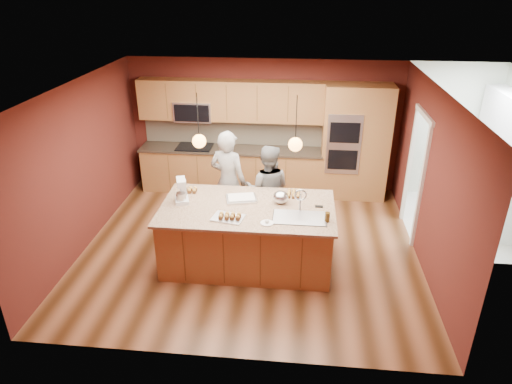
# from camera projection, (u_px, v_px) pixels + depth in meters

# --- Properties ---
(floor) EXTENTS (5.50, 5.50, 0.00)m
(floor) POSITION_uv_depth(u_px,v_px,m) (250.00, 246.00, 7.73)
(floor) COLOR #412410
(floor) RESTS_ON ground
(ceiling) EXTENTS (5.50, 5.50, 0.00)m
(ceiling) POSITION_uv_depth(u_px,v_px,m) (249.00, 87.00, 6.56)
(ceiling) COLOR silver
(ceiling) RESTS_ON ground
(wall_back) EXTENTS (5.50, 0.00, 5.50)m
(wall_back) POSITION_uv_depth(u_px,v_px,m) (264.00, 126.00, 9.39)
(wall_back) COLOR #4F1B16
(wall_back) RESTS_ON ground
(wall_front) EXTENTS (5.50, 0.00, 5.50)m
(wall_front) POSITION_uv_depth(u_px,v_px,m) (223.00, 264.00, 4.90)
(wall_front) COLOR #4F1B16
(wall_front) RESTS_ON ground
(wall_left) EXTENTS (0.00, 5.00, 5.00)m
(wall_left) POSITION_uv_depth(u_px,v_px,m) (82.00, 166.00, 7.40)
(wall_left) COLOR #4F1B16
(wall_left) RESTS_ON ground
(wall_right) EXTENTS (0.00, 5.00, 5.00)m
(wall_right) POSITION_uv_depth(u_px,v_px,m) (430.00, 180.00, 6.89)
(wall_right) COLOR #4F1B16
(wall_right) RESTS_ON ground
(cabinet_run) EXTENTS (3.74, 0.64, 2.30)m
(cabinet_run) POSITION_uv_depth(u_px,v_px,m) (230.00, 145.00, 9.38)
(cabinet_run) COLOR olive
(cabinet_run) RESTS_ON floor
(oven_column) EXTENTS (1.30, 0.62, 2.30)m
(oven_column) POSITION_uv_depth(u_px,v_px,m) (355.00, 143.00, 9.03)
(oven_column) COLOR olive
(oven_column) RESTS_ON floor
(doorway_trim) EXTENTS (0.08, 1.11, 2.20)m
(doorway_trim) POSITION_uv_depth(u_px,v_px,m) (415.00, 177.00, 7.74)
(doorway_trim) COLOR silver
(doorway_trim) RESTS_ON wall_right
(pendant_left) EXTENTS (0.20, 0.20, 0.80)m
(pendant_left) POSITION_uv_depth(u_px,v_px,m) (199.00, 141.00, 6.54)
(pendant_left) COLOR black
(pendant_left) RESTS_ON ceiling
(pendant_right) EXTENTS (0.20, 0.20, 0.80)m
(pendant_right) POSITION_uv_depth(u_px,v_px,m) (295.00, 144.00, 6.41)
(pendant_right) COLOR black
(pendant_right) RESTS_ON ceiling
(island) EXTENTS (2.64, 1.48, 1.35)m
(island) POSITION_uv_depth(u_px,v_px,m) (249.00, 234.00, 7.12)
(island) COLOR olive
(island) RESTS_ON floor
(person_left) EXTENTS (0.78, 0.64, 1.85)m
(person_left) POSITION_uv_depth(u_px,v_px,m) (228.00, 182.00, 7.87)
(person_left) COLOR black
(person_left) RESTS_ON floor
(person_right) EXTENTS (0.81, 0.65, 1.61)m
(person_right) POSITION_uv_depth(u_px,v_px,m) (268.00, 190.00, 7.86)
(person_right) COLOR slate
(person_right) RESTS_ON floor
(stand_mixer) EXTENTS (0.27, 0.32, 0.38)m
(stand_mixer) POSITION_uv_depth(u_px,v_px,m) (182.00, 192.00, 7.02)
(stand_mixer) COLOR silver
(stand_mixer) RESTS_ON island
(sheet_cake) EXTENTS (0.54, 0.45, 0.05)m
(sheet_cake) POSITION_uv_depth(u_px,v_px,m) (241.00, 198.00, 7.14)
(sheet_cake) COLOR silver
(sheet_cake) RESTS_ON island
(cooling_rack) EXTENTS (0.50, 0.40, 0.02)m
(cooling_rack) POSITION_uv_depth(u_px,v_px,m) (228.00, 218.00, 6.59)
(cooling_rack) COLOR silver
(cooling_rack) RESTS_ON island
(mixing_bowl) EXTENTS (0.24, 0.24, 0.20)m
(mixing_bowl) POSITION_uv_depth(u_px,v_px,m) (281.00, 197.00, 7.00)
(mixing_bowl) COLOR silver
(mixing_bowl) RESTS_ON island
(plate) EXTENTS (0.19, 0.19, 0.01)m
(plate) POSITION_uv_depth(u_px,v_px,m) (267.00, 223.00, 6.46)
(plate) COLOR white
(plate) RESTS_ON island
(tumbler) EXTENTS (0.07, 0.07, 0.14)m
(tumbler) POSITION_uv_depth(u_px,v_px,m) (327.00, 217.00, 6.48)
(tumbler) COLOR #3D280C
(tumbler) RESTS_ON island
(phone) EXTENTS (0.12, 0.07, 0.01)m
(phone) POSITION_uv_depth(u_px,v_px,m) (319.00, 206.00, 6.92)
(phone) COLOR black
(phone) RESTS_ON island
(cupcakes_left) EXTENTS (0.26, 0.17, 0.08)m
(cupcakes_left) POSITION_uv_depth(u_px,v_px,m) (190.00, 190.00, 7.38)
(cupcakes_left) COLOR gold
(cupcakes_left) RESTS_ON island
(cupcakes_rack) EXTENTS (0.34, 0.17, 0.08)m
(cupcakes_rack) POSITION_uv_depth(u_px,v_px,m) (230.00, 216.00, 6.55)
(cupcakes_rack) COLOR gold
(cupcakes_rack) RESTS_ON island
(cupcakes_right) EXTENTS (0.22, 0.29, 0.06)m
(cupcakes_right) POSITION_uv_depth(u_px,v_px,m) (294.00, 193.00, 7.27)
(cupcakes_right) COLOR gold
(cupcakes_right) RESTS_ON island
(washer) EXTENTS (0.67, 0.69, 0.95)m
(washer) POSITION_uv_depth(u_px,v_px,m) (495.00, 211.00, 7.86)
(washer) COLOR silver
(washer) RESTS_ON floor
(dryer) EXTENTS (0.67, 0.69, 0.99)m
(dryer) POSITION_uv_depth(u_px,v_px,m) (483.00, 193.00, 8.46)
(dryer) COLOR silver
(dryer) RESTS_ON floor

